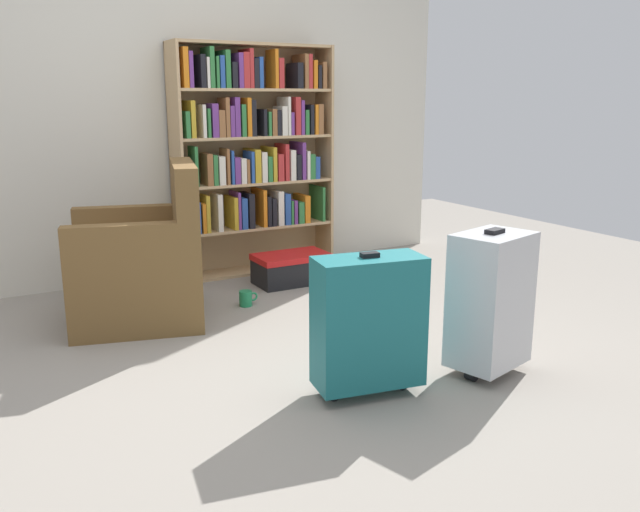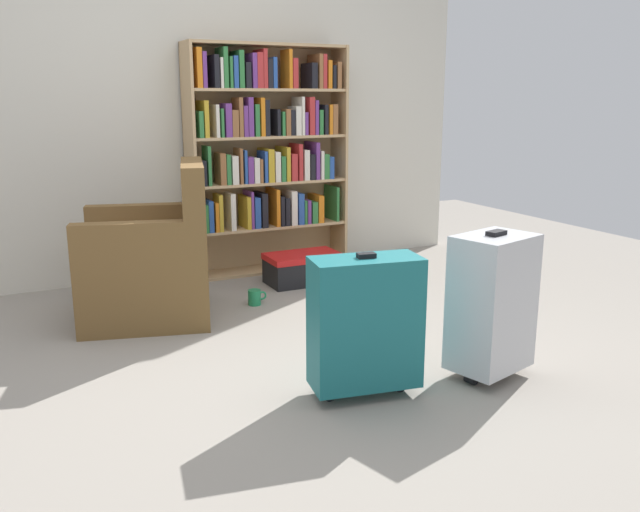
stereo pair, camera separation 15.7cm
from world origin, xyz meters
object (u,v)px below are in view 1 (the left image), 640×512
(bookshelf, at_px, (253,150))
(mug, at_px, (246,298))
(suitcase_silver, at_px, (490,300))
(armchair, at_px, (143,266))
(suitcase_teal, at_px, (369,322))
(storage_box, at_px, (291,268))

(bookshelf, height_order, mug, bookshelf)
(suitcase_silver, bearing_deg, mug, 111.25)
(bookshelf, xyz_separation_m, armchair, (-1.00, -0.71, -0.57))
(armchair, xyz_separation_m, mug, (0.61, -0.05, -0.27))
(bookshelf, height_order, suitcase_teal, bookshelf)
(storage_box, height_order, suitcase_teal, suitcase_teal)
(bookshelf, xyz_separation_m, suitcase_teal, (-0.43, -2.17, -0.56))
(bookshelf, xyz_separation_m, suitcase_silver, (0.18, -2.25, -0.53))
(suitcase_silver, bearing_deg, storage_box, 93.22)
(bookshelf, relative_size, armchair, 1.79)
(suitcase_silver, bearing_deg, bookshelf, 94.60)
(mug, distance_m, storage_box, 0.58)
(bookshelf, xyz_separation_m, mug, (-0.40, -0.76, -0.84))
(mug, height_order, suitcase_teal, suitcase_teal)
(mug, relative_size, suitcase_teal, 0.19)
(armchair, height_order, mug, armchair)
(armchair, height_order, suitcase_teal, armchair)
(suitcase_teal, distance_m, suitcase_silver, 0.62)
(suitcase_teal, relative_size, suitcase_silver, 0.92)
(mug, xyz_separation_m, suitcase_silver, (0.58, -1.49, 0.31))
(mug, relative_size, suitcase_silver, 0.18)
(bookshelf, distance_m, armchair, 1.36)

